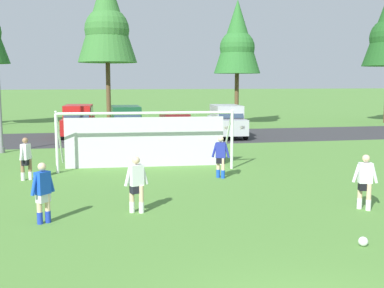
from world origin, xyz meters
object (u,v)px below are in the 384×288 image
(soccer_ball, at_px, (363,241))
(player_defender_far, at_px, (136,185))
(soccer_goal, at_px, (146,138))
(player_striker_near, at_px, (365,182))
(player_trailing_back, at_px, (26,159))
(street_lamp, at_px, (1,72))
(parked_car_slot_far_left, at_px, (79,121))
(parked_car_slot_center, at_px, (227,121))
(parked_car_slot_left, at_px, (126,122))
(parked_car_slot_center_left, at_px, (175,125))
(player_winger_right, at_px, (221,157))
(player_winger_left, at_px, (43,193))

(soccer_ball, relative_size, player_defender_far, 0.13)
(soccer_goal, xyz_separation_m, player_striker_near, (5.56, -8.20, -0.47))
(player_trailing_back, height_order, street_lamp, street_lamp)
(player_defender_far, bearing_deg, player_striker_near, -8.68)
(player_striker_near, distance_m, parked_car_slot_far_left, 22.39)
(parked_car_slot_center, bearing_deg, parked_car_slot_left, 178.88)
(soccer_goal, relative_size, parked_car_slot_far_left, 1.60)
(parked_car_slot_center_left, bearing_deg, player_striker_near, -82.46)
(player_defender_far, bearing_deg, parked_car_slot_left, 87.09)
(parked_car_slot_center, bearing_deg, player_trailing_back, -133.21)
(player_defender_far, xyz_separation_m, street_lamp, (-5.79, 13.07, 3.43))
(player_striker_near, relative_size, player_winger_right, 1.00)
(player_striker_near, xyz_separation_m, player_trailing_back, (-10.32, 6.45, 0.00))
(soccer_ball, relative_size, parked_car_slot_center_left, 0.05)
(player_winger_left, bearing_deg, player_winger_right, 38.38)
(player_trailing_back, height_order, parked_car_slot_far_left, parked_car_slot_far_left)
(player_defender_far, bearing_deg, player_winger_right, 49.94)
(player_trailing_back, bearing_deg, street_lamp, 105.17)
(soccer_goal, distance_m, player_trailing_back, 5.10)
(player_striker_near, distance_m, parked_car_slot_center_left, 18.92)
(player_trailing_back, bearing_deg, parked_car_slot_far_left, 83.69)
(player_defender_far, bearing_deg, parked_car_slot_far_left, 96.29)
(player_defender_far, height_order, player_trailing_back, same)
(player_trailing_back, bearing_deg, player_winger_right, -8.39)
(soccer_goal, xyz_separation_m, street_lamp, (-6.83, 5.88, 2.96))
(player_defender_far, height_order, street_lamp, street_lamp)
(player_striker_near, height_order, player_defender_far, same)
(player_defender_far, xyz_separation_m, parked_car_slot_far_left, (-2.16, 19.60, 0.29))
(parked_car_slot_far_left, bearing_deg, parked_car_slot_left, -32.99)
(player_winger_right, bearing_deg, parked_car_slot_left, 101.77)
(player_defender_far, height_order, parked_car_slot_center_left, parked_car_slot_center_left)
(soccer_goal, bearing_deg, player_striker_near, -55.86)
(soccer_ball, bearing_deg, parked_car_slot_left, 100.42)
(player_winger_right, height_order, parked_car_slot_far_left, parked_car_slot_far_left)
(player_winger_left, bearing_deg, player_striker_near, -2.93)
(parked_car_slot_left, relative_size, street_lamp, 0.56)
(player_striker_near, xyz_separation_m, player_winger_right, (-2.94, 5.36, 0.00))
(player_striker_near, distance_m, street_lamp, 19.06)
(player_winger_left, relative_size, parked_car_slot_center_left, 0.38)
(player_winger_right, height_order, player_trailing_back, same)
(parked_car_slot_far_left, height_order, street_lamp, street_lamp)
(soccer_ball, xyz_separation_m, parked_car_slot_far_left, (-7.01, 23.48, 1.00))
(parked_car_slot_left, bearing_deg, soccer_goal, -89.21)
(soccer_goal, relative_size, player_striker_near, 4.59)
(parked_car_slot_far_left, xyz_separation_m, parked_car_slot_center, (9.75, -2.11, 0.00))
(player_defender_far, xyz_separation_m, parked_car_slot_center, (7.59, 17.48, 0.29))
(soccer_goal, distance_m, player_defender_far, 7.28)
(street_lamp, bearing_deg, parked_car_slot_center, 18.25)
(player_trailing_back, xyz_separation_m, parked_car_slot_far_left, (1.56, 14.16, 0.29))
(soccer_ball, height_order, player_trailing_back, player_trailing_back)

